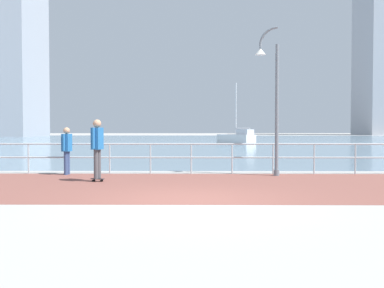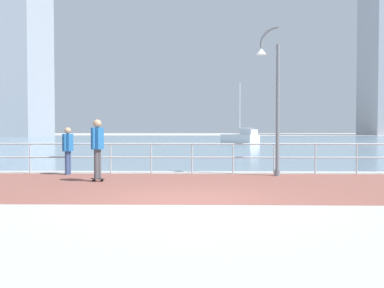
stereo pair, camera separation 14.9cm
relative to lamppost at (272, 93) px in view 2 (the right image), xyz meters
The scene contains 9 objects.
ground 35.02m from the lamppost, 94.34° to the left, with size 220.00×220.00×0.00m, color #ADAAA5.
brick_paving 4.59m from the lamppost, 135.48° to the right, with size 28.00×6.31×0.01m, color brown.
harbor_water 45.71m from the lamppost, 93.32° to the left, with size 180.00×88.00×0.00m, color #6B899E.
waterfront_railing 3.35m from the lamppost, 168.12° to the left, with size 25.25×0.06×1.05m.
lamppost is the anchor object (origin of this frame).
skateboarder 5.86m from the lamppost, 161.80° to the right, with size 0.41×0.55×1.81m.
bystander 7.05m from the lamppost, behind, with size 0.29×0.56×1.59m.
sailboat_yellow 31.83m from the lamppost, 86.92° to the left, with size 3.86×4.38×6.30m.
tower_slate 87.50m from the lamppost, 118.61° to the left, with size 13.23×15.27×38.73m.
Camera 2 is at (0.34, -9.61, 1.54)m, focal length 42.07 mm.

